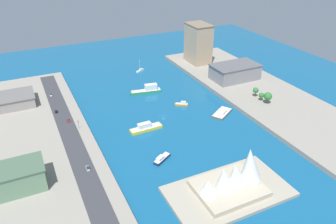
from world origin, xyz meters
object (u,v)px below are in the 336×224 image
object	(u,v)px
patrol_launch_navy	(162,158)
suv_black	(56,111)
ferry_yellow_fast	(146,128)
opera_landmark	(234,177)
sedan_silver	(88,168)
carpark_squat_concrete	(9,101)
traffic_light_waterfront	(78,123)
van_white	(51,95)
sailboat_small_white	(140,70)
terminal_long_green	(9,180)
barge_flat_brown	(222,113)
apartment_midrise_tan	(198,43)
water_taxi_orange	(182,104)
ferry_green_doubledeck	(148,90)
warehouse_low_gray	(235,72)
pickup_red	(68,120)

from	to	relation	value
patrol_launch_navy	suv_black	size ratio (longest dim) A/B	3.07
ferry_yellow_fast	patrol_launch_navy	size ratio (longest dim) A/B	1.78
opera_landmark	sedan_silver	bearing A→B (deg)	-35.93
carpark_squat_concrete	traffic_light_waterfront	distance (m)	72.71
van_white	opera_landmark	world-z (taller)	opera_landmark
sailboat_small_white	terminal_long_green	world-z (taller)	terminal_long_green
traffic_light_waterfront	van_white	bearing A→B (deg)	-81.04
opera_landmark	traffic_light_waterfront	bearing A→B (deg)	-57.34
sailboat_small_white	traffic_light_waterfront	xyz separation A→B (m)	(82.05, 91.72, 6.59)
patrol_launch_navy	van_white	size ratio (longest dim) A/B	2.88
opera_landmark	patrol_launch_navy	bearing A→B (deg)	-61.60
carpark_squat_concrete	sedan_silver	distance (m)	113.69
barge_flat_brown	suv_black	world-z (taller)	suv_black
sedan_silver	barge_flat_brown	bearing A→B (deg)	-166.23
carpark_squat_concrete	apartment_midrise_tan	bearing A→B (deg)	-172.76
water_taxi_orange	ferry_green_doubledeck	distance (m)	38.51
carpark_squat_concrete	terminal_long_green	distance (m)	106.54
suv_black	traffic_light_waterfront	world-z (taller)	traffic_light_waterfront
sailboat_small_white	sedan_silver	distance (m)	165.02
warehouse_low_gray	terminal_long_green	size ratio (longest dim) A/B	1.18
water_taxi_orange	pickup_red	world-z (taller)	pickup_red
terminal_long_green	van_white	xyz separation A→B (m)	(-36.52, -111.23, -5.98)
ferry_yellow_fast	apartment_midrise_tan	bearing A→B (deg)	-135.25
water_taxi_orange	pickup_red	distance (m)	90.81
barge_flat_brown	warehouse_low_gray	world-z (taller)	warehouse_low_gray
water_taxi_orange	ferry_green_doubledeck	bearing A→B (deg)	-65.46
terminal_long_green	apartment_midrise_tan	bearing A→B (deg)	-145.77
patrol_launch_navy	traffic_light_waterfront	distance (m)	67.79
terminal_long_green	opera_landmark	world-z (taller)	opera_landmark
water_taxi_orange	terminal_long_green	size ratio (longest dim) A/B	0.29
water_taxi_orange	barge_flat_brown	xyz separation A→B (m)	(-21.61, 26.60, -0.16)
opera_landmark	van_white	bearing A→B (deg)	-65.80
water_taxi_orange	van_white	size ratio (longest dim) A/B	2.22
sailboat_small_white	carpark_squat_concrete	world-z (taller)	sailboat_small_white
apartment_midrise_tan	van_white	distance (m)	157.24
ferry_yellow_fast	sailboat_small_white	size ratio (longest dim) A/B	1.93
pickup_red	opera_landmark	bearing A→B (deg)	121.22
patrol_launch_navy	van_white	bearing A→B (deg)	-67.38
patrol_launch_navy	terminal_long_green	world-z (taller)	terminal_long_green
sedan_silver	patrol_launch_navy	bearing A→B (deg)	171.69
patrol_launch_navy	apartment_midrise_tan	bearing A→B (deg)	-127.43
warehouse_low_gray	suv_black	distance (m)	163.75
apartment_midrise_tan	ferry_yellow_fast	bearing A→B (deg)	44.75
van_white	opera_landmark	xyz separation A→B (m)	(-72.43, 161.20, 5.86)
terminal_long_green	carpark_squat_concrete	bearing A→B (deg)	-92.30
carpark_squat_concrete	van_white	size ratio (longest dim) A/B	7.87
patrol_launch_navy	carpark_squat_concrete	distance (m)	140.35
barge_flat_brown	pickup_red	xyz separation A→B (m)	(112.00, -34.70, 3.12)
carpark_squat_concrete	suv_black	size ratio (longest dim) A/B	8.40
barge_flat_brown	terminal_long_green	xyz separation A→B (m)	(153.58, 26.51, 9.06)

